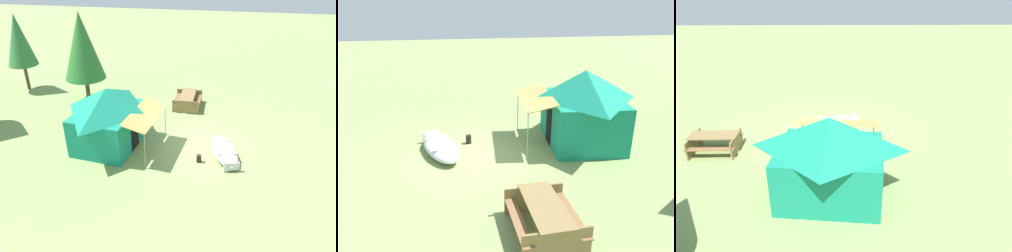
{
  "view_description": "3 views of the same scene",
  "coord_description": "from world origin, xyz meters",
  "views": [
    {
      "loc": [
        -12.4,
        -1.22,
        7.84
      ],
      "look_at": [
        -0.14,
        1.28,
        0.99
      ],
      "focal_mm": 33.66,
      "sensor_mm": 36.0,
      "label": 1
    },
    {
      "loc": [
        9.99,
        -1.02,
        4.97
      ],
      "look_at": [
        -0.89,
        1.09,
        0.73
      ],
      "focal_mm": 34.27,
      "sensor_mm": 36.0,
      "label": 2
    },
    {
      "loc": [
        -0.9,
        12.22,
        6.35
      ],
      "look_at": [
        -1.06,
        1.26,
        1.24
      ],
      "focal_mm": 33.17,
      "sensor_mm": 36.0,
      "label": 3
    }
  ],
  "objects": [
    {
      "name": "cooler_box",
      "position": [
        -0.02,
        2.99,
        0.16
      ],
      "size": [
        0.57,
        0.59,
        0.32
      ],
      "primitive_type": "cube",
      "rotation": [
        0.0,
        0.0,
        2.26
      ],
      "color": "silver",
      "rests_on": "ground_plane"
    },
    {
      "name": "pine_tree_back_left",
      "position": [
        4.09,
        7.12,
        3.26
      ],
      "size": [
        2.37,
        2.37,
        5.17
      ],
      "color": "#494634",
      "rests_on": "ground_plane"
    },
    {
      "name": "picnic_table",
      "position": [
        4.19,
        1.0,
        0.49
      ],
      "size": [
        1.93,
        1.54,
        0.77
      ],
      "color": "olive",
      "rests_on": "ground_plane"
    },
    {
      "name": "pine_tree_far_center",
      "position": [
        4.78,
        11.62,
        3.21
      ],
      "size": [
        1.82,
        1.82,
        4.78
      ],
      "color": "#4F3A2E",
      "rests_on": "ground_plane"
    },
    {
      "name": "beached_rowboat",
      "position": [
        -0.53,
        -1.32,
        0.24
      ],
      "size": [
        2.79,
        1.75,
        0.46
      ],
      "color": "silver",
      "rests_on": "ground_plane"
    },
    {
      "name": "fuel_can",
      "position": [
        -1.24,
        -0.29,
        0.16
      ],
      "size": [
        0.25,
        0.25,
        0.33
      ],
      "primitive_type": "cylinder",
      "rotation": [
        0.0,
        0.0,
        1.76
      ],
      "color": "black",
      "rests_on": "ground_plane"
    },
    {
      "name": "ground_plane",
      "position": [
        0.0,
        0.0,
        0.0
      ],
      "size": [
        80.0,
        80.0,
        0.0
      ],
      "primitive_type": "plane",
      "color": "#809756"
    },
    {
      "name": "canvas_cabin_tent",
      "position": [
        -0.59,
        3.93,
        1.44
      ],
      "size": [
        3.72,
        4.0,
        2.77
      ],
      "color": "#168367",
      "rests_on": "ground_plane"
    }
  ]
}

